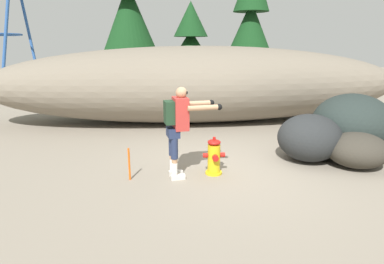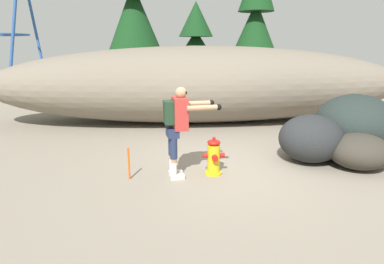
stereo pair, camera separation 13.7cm
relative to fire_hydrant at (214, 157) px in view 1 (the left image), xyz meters
The scene contains 12 objects.
ground_plane 0.49m from the fire_hydrant, 36.66° to the left, with size 56.00×56.00×0.04m, color gray.
dirt_embankment 4.49m from the fire_hydrant, 86.43° to the left, with size 13.11×3.20×2.35m, color #756B5B.
fire_hydrant is the anchor object (origin of this frame).
utility_worker 0.98m from the fire_hydrant, behind, with size 1.02×0.62×1.67m.
boulder_large 3.45m from the fire_hydrant, 16.43° to the left, with size 1.70×1.76×1.33m, color #242E2B.
boulder_mid 2.89m from the fire_hydrant, ahead, with size 1.09×1.19×0.70m, color #37332B.
boulder_small 2.20m from the fire_hydrant, 14.46° to the left, with size 1.28×1.35×0.98m, color #262829.
boulder_outlier 2.84m from the fire_hydrant, 27.17° to the left, with size 0.68×0.70×0.55m, color #322B2A.
pine_tree_far_left 10.36m from the fire_hydrant, 103.09° to the left, with size 2.89×2.89×7.29m.
pine_tree_left 12.06m from the fire_hydrant, 86.32° to the left, with size 2.77×2.77×4.57m.
pine_tree_center 9.93m from the fire_hydrant, 70.74° to the left, with size 2.42×2.42×6.09m.
survey_stake 1.57m from the fire_hydrant, behind, with size 0.04×0.04×0.60m, color #E55914.
Camera 1 is at (-1.27, -5.80, 2.36)m, focal length 29.92 mm.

